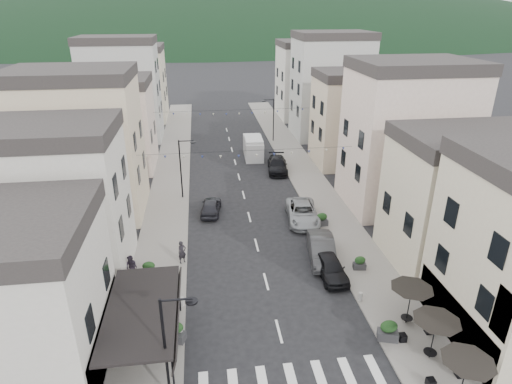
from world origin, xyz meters
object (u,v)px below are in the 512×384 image
parked_car_c (302,213)px  parked_car_d (277,165)px  pedestrian_a (182,252)px  parked_car_e (211,206)px  parked_car_b (322,249)px  pedestrian_b (132,268)px  delivery_van (253,147)px  parked_car_a (330,267)px

parked_car_c → parked_car_d: (0.00, 12.54, -0.02)m
parked_car_d → pedestrian_a: size_ratio=3.02×
pedestrian_a → parked_car_e: bearing=43.0°
parked_car_b → pedestrian_b: size_ratio=2.82×
parked_car_d → pedestrian_a: pedestrian_a is taller
parked_car_c → delivery_van: bearing=102.4°
parked_car_c → parked_car_e: 8.40m
parked_car_b → parked_car_d: size_ratio=0.96×
parked_car_d → delivery_van: (-2.13, 5.48, 0.52)m
parked_car_e → pedestrian_a: size_ratio=2.36×
parked_car_e → delivery_van: (5.88, 15.48, 0.59)m
parked_car_c → delivery_van: 18.15m
parked_car_e → parked_car_d: bearing=-120.9°
delivery_van → parked_car_e: bearing=-108.6°
parked_car_a → delivery_van: 26.71m
pedestrian_b → parked_car_e: bearing=82.7°
parked_car_a → parked_car_e: (-8.01, 11.13, -0.03)m
pedestrian_a → parked_car_c: bearing=-2.2°
parked_car_a → parked_car_b: size_ratio=0.85×
parked_car_c → pedestrian_b: (-13.80, -7.30, 0.24)m
parked_car_c → parked_car_a: bearing=-84.3°
parked_car_b → pedestrian_a: size_ratio=2.91×
parked_car_e → pedestrian_a: pedestrian_a is taller
parked_car_a → parked_car_e: size_ratio=1.04×
parked_car_d → pedestrian_a: (-10.40, -18.22, 0.23)m
parked_car_c → pedestrian_b: pedestrian_b is taller
parked_car_e → pedestrian_b: (-5.79, -9.84, 0.32)m
parked_car_a → parked_car_c: parked_car_c is taller
parked_car_b → parked_car_e: 11.97m
parked_car_c → pedestrian_a: (-10.40, -5.67, 0.21)m
parked_car_b → parked_car_d: bearing=97.9°
parked_car_d → parked_car_e: parked_car_d is taller
parked_car_a → parked_car_e: parked_car_a is taller
pedestrian_a → parked_car_d: bearing=29.5°
parked_car_c → parked_car_d: 12.54m
delivery_van → parked_car_c: bearing=-81.1°
parked_car_e → pedestrian_b: size_ratio=2.29×
parked_car_a → parked_car_c: (0.00, 8.59, 0.05)m
parked_car_d → pedestrian_b: size_ratio=2.93×
pedestrian_a → pedestrian_b: 3.77m
parked_car_c → pedestrian_b: size_ratio=3.13×
parked_car_c → parked_car_e: bearing=168.1°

